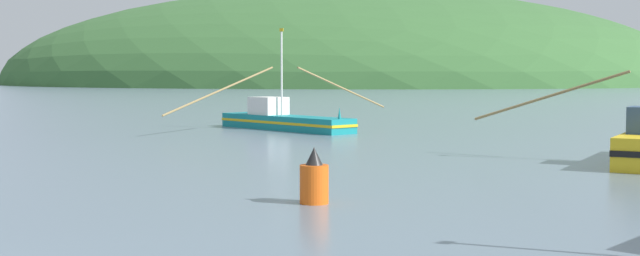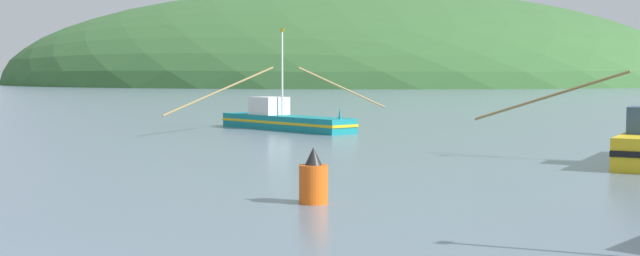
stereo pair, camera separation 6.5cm
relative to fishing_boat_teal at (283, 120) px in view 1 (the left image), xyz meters
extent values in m
ellipsoid|color=#386633|center=(-33.41, 201.74, -0.64)|extent=(207.70, 166.16, 56.44)
ellipsoid|color=#516B38|center=(-53.22, 212.04, -0.64)|extent=(168.23, 134.59, 37.57)
cube|color=#147F84|center=(0.21, -0.16, -0.19)|extent=(10.03, 8.27, 0.91)
cube|color=gold|center=(0.21, -0.16, -0.14)|extent=(10.13, 8.35, 0.16)
cone|color=#147F84|center=(4.25, -3.20, 0.62)|extent=(0.28, 0.28, 0.70)
cube|color=silver|center=(-1.18, 0.89, 0.84)|extent=(2.80, 2.73, 1.15)
cylinder|color=silver|center=(-0.09, 0.06, 2.92)|extent=(0.12, 0.12, 5.32)
cube|color=gold|center=(-0.09, 0.06, 5.70)|extent=(0.31, 0.24, 0.20)
cylinder|color=#997F4C|center=(3.21, 3.83, 1.94)|extent=(4.88, 6.42, 2.86)
cylinder|color=#997F4C|center=(-2.79, -4.14, 1.94)|extent=(4.88, 6.42, 2.86)
cylinder|color=#997F4C|center=(15.39, -14.52, 2.00)|extent=(6.30, 2.09, 2.25)
cylinder|color=#E55914|center=(8.09, -28.67, -0.10)|extent=(0.81, 0.81, 1.09)
cone|color=black|center=(8.09, -28.67, 0.69)|extent=(0.49, 0.49, 0.50)
camera|label=1|loc=(12.83, -51.18, 3.04)|focal=46.49mm
camera|label=2|loc=(12.90, -51.16, 3.04)|focal=46.49mm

